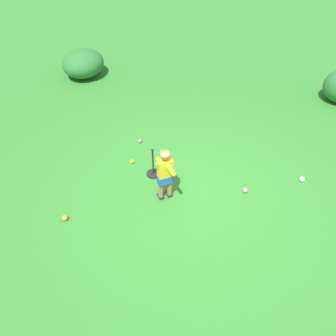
% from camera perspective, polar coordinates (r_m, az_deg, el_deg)
% --- Properties ---
extents(ground_plane, '(40.00, 40.00, 0.00)m').
position_cam_1_polar(ground_plane, '(5.89, 4.75, -4.91)').
color(ground_plane, '#2D7528').
extents(child_batter, '(0.41, 0.56, 1.08)m').
position_cam_1_polar(child_batter, '(5.38, -0.52, -0.52)').
color(child_batter, '#232328').
rests_on(child_batter, ground).
extents(play_ball_far_left, '(0.08, 0.08, 0.08)m').
position_cam_1_polar(play_ball_far_left, '(6.55, -6.55, 1.19)').
color(play_ball_far_left, yellow).
rests_on(play_ball_far_left, ground).
extents(play_ball_behind_batter, '(0.10, 0.10, 0.10)m').
position_cam_1_polar(play_ball_behind_batter, '(6.63, 23.26, -1.88)').
color(play_ball_behind_batter, white).
rests_on(play_ball_behind_batter, ground).
extents(play_ball_near_batter, '(0.09, 0.09, 0.09)m').
position_cam_1_polar(play_ball_near_batter, '(6.06, 13.91, -3.97)').
color(play_ball_near_batter, pink).
rests_on(play_ball_near_batter, ground).
extents(play_ball_far_right, '(0.10, 0.10, 0.10)m').
position_cam_1_polar(play_ball_far_right, '(5.72, -18.30, -8.64)').
color(play_ball_far_right, orange).
rests_on(play_ball_far_right, ground).
extents(play_ball_by_bucket, '(0.09, 0.09, 0.09)m').
position_cam_1_polar(play_ball_by_bucket, '(7.09, -5.18, 4.94)').
color(play_ball_by_bucket, pink).
rests_on(play_ball_by_bucket, ground).
extents(batting_tee, '(0.28, 0.28, 0.62)m').
position_cam_1_polar(batting_tee, '(6.21, -2.69, -0.44)').
color(batting_tee, black).
rests_on(batting_tee, ground).
extents(shrub_right_background, '(1.21, 1.37, 0.78)m').
position_cam_1_polar(shrub_right_background, '(10.21, -15.21, 17.94)').
color(shrub_right_background, '#286B2D').
rests_on(shrub_right_background, ground).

